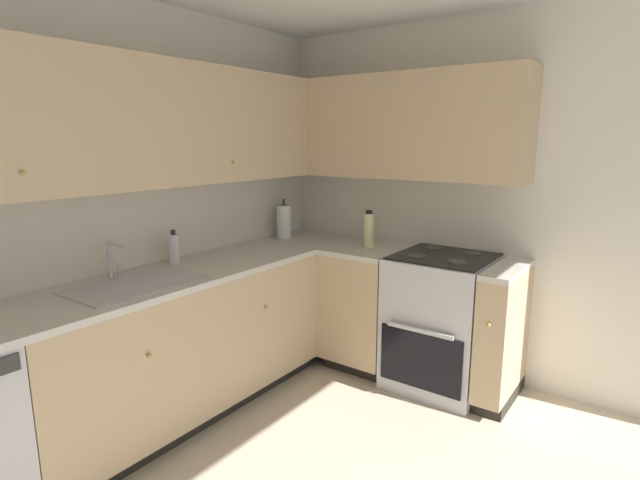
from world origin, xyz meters
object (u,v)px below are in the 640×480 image
(oven_range, at_px, (441,320))
(oil_bottle, at_px, (369,230))
(paper_towel_roll, at_px, (284,222))
(soap_bottle, at_px, (174,249))

(oven_range, xyz_separation_m, oil_bottle, (-0.02, 0.57, 0.56))
(oven_range, bearing_deg, oil_bottle, 91.93)
(oven_range, xyz_separation_m, paper_towel_roll, (-0.12, 1.27, 0.57))
(oven_range, relative_size, paper_towel_roll, 3.31)
(oven_range, bearing_deg, paper_towel_roll, 95.19)
(oven_range, distance_m, paper_towel_roll, 1.40)
(oven_range, height_order, paper_towel_roll, paper_towel_roll)
(oven_range, xyz_separation_m, soap_bottle, (-1.15, 1.29, 0.53))
(paper_towel_roll, bearing_deg, oil_bottle, -82.22)
(soap_bottle, relative_size, paper_towel_roll, 0.68)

